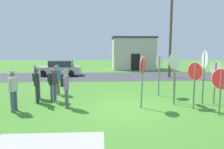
{
  "coord_description": "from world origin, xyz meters",
  "views": [
    {
      "loc": [
        -1.21,
        -8.51,
        2.64
      ],
      "look_at": [
        -0.68,
        1.88,
        1.3
      ],
      "focal_mm": 31.39,
      "sensor_mm": 36.0,
      "label": 1
    }
  ],
  "objects": [
    {
      "name": "utility_pole",
      "position": [
        5.22,
        9.78,
        4.48
      ],
      "size": [
        1.8,
        0.24,
        8.58
      ],
      "color": "brown",
      "rests_on": "ground"
    },
    {
      "name": "ground_plane",
      "position": [
        0.0,
        0.0,
        0.0
      ],
      "size": [
        80.0,
        80.0,
        0.0
      ],
      "primitive_type": "plane",
      "color": "#47842D"
    },
    {
      "name": "stop_sign_far_back",
      "position": [
        3.68,
        0.57,
        1.79
      ],
      "size": [
        0.16,
        0.84,
        2.58
      ],
      "color": "slate",
      "rests_on": "ground"
    },
    {
      "name": "stop_sign_leaning_left",
      "position": [
        2.21,
        0.53,
        1.7
      ],
      "size": [
        0.72,
        0.4,
        2.48
      ],
      "color": "slate",
      "rests_on": "ground"
    },
    {
      "name": "stop_sign_rear_right",
      "position": [
        2.43,
        0.97,
        1.43
      ],
      "size": [
        0.12,
        0.66,
        2.12
      ],
      "color": "slate",
      "rests_on": "ground"
    },
    {
      "name": "info_panel_leftmost",
      "position": [
        -4.41,
        0.96,
        1.31
      ],
      "size": [
        0.19,
        0.58,
        1.89
      ],
      "color": "#4C4C51",
      "rests_on": "ground"
    },
    {
      "name": "stop_sign_rear_left",
      "position": [
        4.24,
        0.55,
        1.4
      ],
      "size": [
        0.27,
        0.63,
        2.07
      ],
      "color": "slate",
      "rests_on": "ground"
    },
    {
      "name": "stop_sign_tallest",
      "position": [
        0.59,
        0.02,
        1.61
      ],
      "size": [
        0.42,
        0.71,
        2.34
      ],
      "color": "slate",
      "rests_on": "ground"
    },
    {
      "name": "person_with_sunhat",
      "position": [
        -4.64,
        1.94,
        1.01
      ],
      "size": [
        0.41,
        0.57,
        1.74
      ],
      "color": "#4C5670",
      "rests_on": "ground"
    },
    {
      "name": "stop_sign_nearest",
      "position": [
        3.48,
        -1.13,
        1.29
      ],
      "size": [
        0.36,
        0.79,
        1.91
      ],
      "color": "slate",
      "rests_on": "ground"
    },
    {
      "name": "stop_sign_low_front",
      "position": [
        2.02,
        2.36,
        1.6
      ],
      "size": [
        0.56,
        0.58,
        2.33
      ],
      "color": "slate",
      "rests_on": "ground"
    },
    {
      "name": "street_asphalt",
      "position": [
        0.0,
        10.6,
        0.0
      ],
      "size": [
        60.0,
        6.4,
        0.01
      ],
      "primitive_type": "cube",
      "color": "#424247",
      "rests_on": "ground"
    },
    {
      "name": "parked_car_on_street",
      "position": [
        -5.52,
        11.41,
        0.69
      ],
      "size": [
        4.32,
        2.05,
        1.51
      ],
      "color": "#B7B2A3",
      "rests_on": "ground"
    },
    {
      "name": "person_in_dark_shirt",
      "position": [
        -4.43,
        1.15,
        0.98
      ],
      "size": [
        0.31,
        0.56,
        1.74
      ],
      "color": "#2D2D33",
      "rests_on": "ground"
    },
    {
      "name": "person_in_teal",
      "position": [
        -3.84,
        2.94,
        0.98
      ],
      "size": [
        0.35,
        0.53,
        1.74
      ],
      "color": "#7A6B56",
      "rests_on": "ground"
    },
    {
      "name": "person_on_left",
      "position": [
        -2.84,
        0.24,
        1.01
      ],
      "size": [
        0.41,
        0.57,
        1.74
      ],
      "color": "#4C5670",
      "rests_on": "ground"
    },
    {
      "name": "stop_sign_center_cluster",
      "position": [
        2.86,
        -0.22,
        1.44
      ],
      "size": [
        0.32,
        0.78,
        2.1
      ],
      "color": "slate",
      "rests_on": "ground"
    },
    {
      "name": "person_in_blue",
      "position": [
        -4.98,
        -0.18,
        0.98
      ],
      "size": [
        0.31,
        0.56,
        1.74
      ],
      "color": "#4C5670",
      "rests_on": "ground"
    },
    {
      "name": "person_holding_notes",
      "position": [
        -3.71,
        1.39,
        0.98
      ],
      "size": [
        0.46,
        0.5,
        1.69
      ],
      "color": "#4C5670",
      "rests_on": "ground"
    },
    {
      "name": "building_background",
      "position": [
        3.01,
        17.88,
        2.14
      ],
      "size": [
        5.68,
        3.94,
        4.27
      ],
      "color": "beige",
      "rests_on": "ground"
    }
  ]
}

